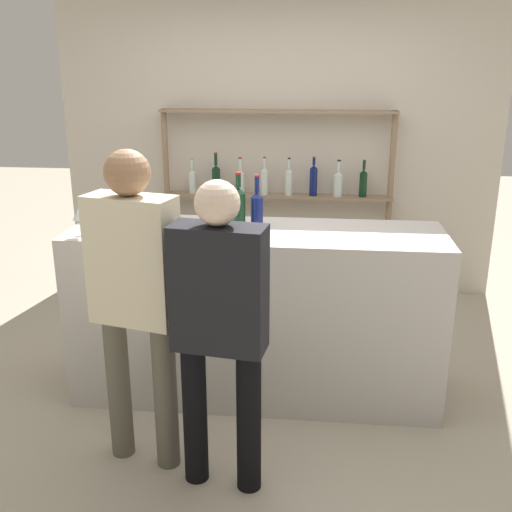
% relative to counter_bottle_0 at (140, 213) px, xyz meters
% --- Properties ---
extents(ground_plane, '(16.00, 16.00, 0.00)m').
position_rel_counter_bottle_0_xyz_m(ground_plane, '(0.66, 0.15, -1.20)').
color(ground_plane, '#B2A893').
extents(bar_counter, '(2.25, 0.66, 1.08)m').
position_rel_counter_bottle_0_xyz_m(bar_counter, '(0.66, 0.15, -0.67)').
color(bar_counter, '#B7B2AD').
rests_on(bar_counter, ground_plane).
extents(back_wall, '(3.85, 0.12, 2.80)m').
position_rel_counter_bottle_0_xyz_m(back_wall, '(0.66, 2.08, 0.20)').
color(back_wall, beige).
rests_on(back_wall, ground_plane).
extents(back_shelf, '(2.02, 0.18, 1.65)m').
position_rel_counter_bottle_0_xyz_m(back_shelf, '(0.66, 1.90, -0.12)').
color(back_shelf, '#897056').
rests_on(back_shelf, ground_plane).
extents(counter_bottle_0, '(0.08, 0.08, 0.34)m').
position_rel_counter_bottle_0_xyz_m(counter_bottle_0, '(0.00, 0.00, 0.00)').
color(counter_bottle_0, silver).
rests_on(counter_bottle_0, bar_counter).
extents(counter_bottle_1, '(0.07, 0.07, 0.33)m').
position_rel_counter_bottle_0_xyz_m(counter_bottle_1, '(0.66, 0.15, -0.00)').
color(counter_bottle_1, '#0F1956').
rests_on(counter_bottle_1, bar_counter).
extents(counter_bottle_2, '(0.08, 0.08, 0.33)m').
position_rel_counter_bottle_0_xyz_m(counter_bottle_2, '(-0.08, 0.16, 0.00)').
color(counter_bottle_2, '#0F1956').
rests_on(counter_bottle_2, bar_counter).
extents(counter_bottle_3, '(0.08, 0.08, 0.36)m').
position_rel_counter_bottle_0_xyz_m(counter_bottle_3, '(0.56, 0.11, 0.01)').
color(counter_bottle_3, black).
rests_on(counter_bottle_3, bar_counter).
extents(wine_glass, '(0.08, 0.08, 0.18)m').
position_rel_counter_bottle_0_xyz_m(wine_glass, '(-0.34, -0.07, 0.00)').
color(wine_glass, silver).
rests_on(wine_glass, bar_counter).
extents(cork_jar, '(0.13, 0.13, 0.15)m').
position_rel_counter_bottle_0_xyz_m(cork_jar, '(0.45, -0.03, -0.05)').
color(cork_jar, silver).
rests_on(cork_jar, bar_counter).
extents(customer_left, '(0.47, 0.29, 1.66)m').
position_rel_counter_bottle_0_xyz_m(customer_left, '(0.14, -0.61, -0.23)').
color(customer_left, '#575347').
rests_on(customer_left, ground_plane).
extents(customer_center, '(0.45, 0.25, 1.55)m').
position_rel_counter_bottle_0_xyz_m(customer_center, '(0.58, -0.77, -0.30)').
color(customer_center, black).
rests_on(customer_center, ground_plane).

